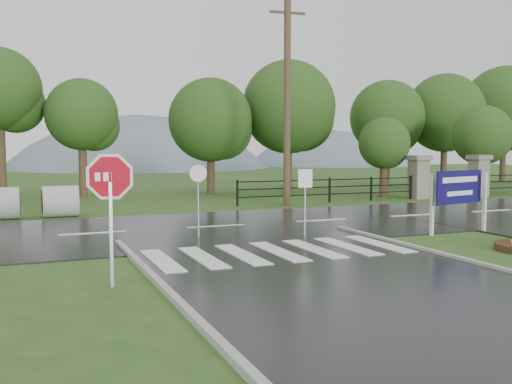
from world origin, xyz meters
name	(u,v)px	position (x,y,z in m)	size (l,w,h in m)	color
ground	(399,304)	(0.00, 0.00, 0.00)	(120.00, 120.00, 0.00)	#2A501A
main_road	(216,228)	(0.00, 10.00, 0.00)	(90.00, 8.00, 0.04)	black
crosswalk	(278,251)	(0.00, 5.00, 0.06)	(6.50, 2.80, 0.02)	silver
pillar_west	(419,176)	(13.00, 16.00, 1.18)	(1.00, 1.00, 2.24)	gray
pillar_east	(479,174)	(17.00, 16.00, 1.18)	(1.00, 1.00, 2.24)	gray
fence_west	(330,188)	(7.75, 16.00, 0.72)	(9.58, 0.08, 1.20)	black
hills	(106,290)	(3.49, 65.00, -15.54)	(102.00, 48.00, 48.00)	slate
treeline	(155,194)	(1.00, 24.00, 0.00)	(83.20, 5.20, 10.00)	#1F4114
stop_sign	(110,189)	(-4.41, 3.10, 1.91)	(1.20, 0.26, 2.75)	#939399
estate_billboard	(459,190)	(6.57, 5.88, 1.36)	(2.20, 0.59, 1.97)	silver
reg_sign_small	(305,189)	(1.88, 7.20, 1.45)	(0.45, 0.07, 2.03)	#939399
reg_sign_round	(198,192)	(-1.20, 8.04, 1.39)	(0.50, 0.13, 2.18)	#939399
utility_pole_east	(287,100)	(5.23, 15.50, 4.77)	(1.67, 0.31, 9.39)	#473523
entrance_tree_left	(384,144)	(11.91, 17.50, 2.85)	(2.74, 2.74, 4.25)	#3D2B1C
entrance_tree_right	(482,136)	(18.61, 17.50, 3.32)	(3.43, 3.43, 5.06)	#3D2B1C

